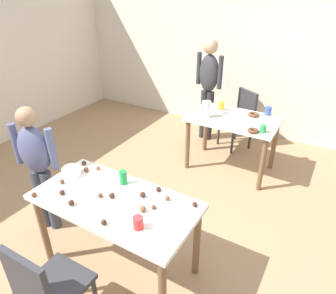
% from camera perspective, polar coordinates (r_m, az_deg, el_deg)
% --- Properties ---
extents(ground_plane, '(6.40, 6.40, 0.00)m').
position_cam_1_polar(ground_plane, '(3.12, -5.73, -18.63)').
color(ground_plane, '#9E7A56').
extents(wall_back, '(6.40, 0.10, 2.60)m').
position_cam_1_polar(wall_back, '(5.13, 15.70, 16.66)').
color(wall_back, beige).
rests_on(wall_back, ground_plane).
extents(dining_table_near, '(1.35, 0.67, 0.75)m').
position_cam_1_polar(dining_table_near, '(2.57, -9.80, -11.43)').
color(dining_table_near, silver).
rests_on(dining_table_near, ground_plane).
extents(dining_table_far, '(1.12, 0.70, 0.75)m').
position_cam_1_polar(dining_table_far, '(4.03, 12.05, 3.93)').
color(dining_table_far, silver).
rests_on(dining_table_far, ground_plane).
extents(chair_near_table, '(0.41, 0.41, 0.87)m').
position_cam_1_polar(chair_near_table, '(2.37, -21.86, -23.12)').
color(chair_near_table, '#2D2D33').
rests_on(chair_near_table, ground_plane).
extents(chair_far_table, '(0.55, 0.55, 0.87)m').
position_cam_1_polar(chair_far_table, '(4.73, 13.37, 5.71)').
color(chair_far_table, '#2D2D33').
rests_on(chair_far_table, ground_plane).
extents(person_girl_near, '(0.45, 0.28, 1.34)m').
position_cam_1_polar(person_girl_near, '(3.12, -23.26, -2.53)').
color(person_girl_near, '#383D4C').
rests_on(person_girl_near, ground_plane).
extents(person_adult_far, '(0.46, 0.26, 1.56)m').
position_cam_1_polar(person_adult_far, '(4.73, 7.58, 12.00)').
color(person_adult_far, '#28282D').
rests_on(person_adult_far, ground_plane).
extents(mixing_bowl, '(0.17, 0.17, 0.08)m').
position_cam_1_polar(mixing_bowl, '(2.86, -17.53, -4.39)').
color(mixing_bowl, white).
rests_on(mixing_bowl, dining_table_near).
extents(soda_can, '(0.07, 0.07, 0.12)m').
position_cam_1_polar(soda_can, '(2.63, -8.38, -5.66)').
color(soda_can, '#198438').
rests_on(soda_can, dining_table_near).
extents(fork_near, '(0.17, 0.02, 0.01)m').
position_cam_1_polar(fork_near, '(2.24, 0.91, -14.43)').
color(fork_near, silver).
rests_on(fork_near, dining_table_near).
extents(cup_near_0, '(0.08, 0.08, 0.09)m').
position_cam_1_polar(cup_near_0, '(2.20, -5.61, -13.91)').
color(cup_near_0, red).
rests_on(cup_near_0, dining_table_near).
extents(cake_ball_0, '(0.05, 0.05, 0.05)m').
position_cam_1_polar(cake_ball_0, '(2.51, -17.65, -9.90)').
color(cake_ball_0, '#3D2319').
rests_on(cake_ball_0, dining_table_near).
extents(cake_ball_1, '(0.04, 0.04, 0.04)m').
position_cam_1_polar(cake_ball_1, '(2.37, -2.70, -11.14)').
color(cake_ball_1, brown).
rests_on(cake_ball_1, dining_table_near).
extents(cake_ball_2, '(0.04, 0.04, 0.04)m').
position_cam_1_polar(cake_ball_2, '(2.99, -15.43, -2.89)').
color(cake_ball_2, '#3D2319').
rests_on(cake_ball_2, dining_table_near).
extents(cake_ball_3, '(0.04, 0.04, 0.04)m').
position_cam_1_polar(cake_ball_3, '(2.28, -11.92, -13.60)').
color(cake_ball_3, '#3D2319').
rests_on(cake_ball_3, dining_table_near).
extents(cake_ball_4, '(0.05, 0.05, 0.05)m').
position_cam_1_polar(cake_ball_4, '(2.51, -10.47, -8.90)').
color(cake_ball_4, '#3D2319').
rests_on(cake_ball_4, dining_table_near).
extents(cake_ball_5, '(0.05, 0.05, 0.05)m').
position_cam_1_polar(cake_ball_5, '(2.64, -19.20, -8.03)').
color(cake_ball_5, '#3D2319').
rests_on(cake_ball_5, dining_table_near).
extents(cake_ball_6, '(0.04, 0.04, 0.04)m').
position_cam_1_polar(cake_ball_6, '(2.39, 5.01, -10.64)').
color(cake_ball_6, '#3D2319').
rests_on(cake_ball_6, dining_table_near).
extents(cake_ball_7, '(0.05, 0.05, 0.05)m').
position_cam_1_polar(cake_ball_7, '(2.35, -4.76, -11.45)').
color(cake_ball_7, brown).
rests_on(cake_ball_7, dining_table_near).
extents(cake_ball_8, '(0.04, 0.04, 0.04)m').
position_cam_1_polar(cake_ball_8, '(2.78, -19.23, -6.11)').
color(cake_ball_8, brown).
rests_on(cake_ball_8, dining_table_near).
extents(cake_ball_9, '(0.04, 0.04, 0.04)m').
position_cam_1_polar(cake_ball_9, '(2.70, -23.78, -8.16)').
color(cake_ball_9, brown).
rests_on(cake_ball_9, dining_table_near).
extents(cake_ball_10, '(0.04, 0.04, 0.04)m').
position_cam_1_polar(cake_ball_10, '(2.88, -12.98, -3.85)').
color(cake_ball_10, brown).
rests_on(cake_ball_10, dining_table_near).
extents(cake_ball_11, '(0.05, 0.05, 0.05)m').
position_cam_1_polar(cake_ball_11, '(2.48, -4.77, -8.85)').
color(cake_ball_11, '#3D2319').
rests_on(cake_ball_11, dining_table_near).
extents(cake_ball_12, '(0.05, 0.05, 0.05)m').
position_cam_1_polar(cake_ball_12, '(2.88, -15.05, -4.02)').
color(cake_ball_12, brown).
rests_on(cake_ball_12, dining_table_near).
extents(cake_ball_13, '(0.04, 0.04, 0.04)m').
position_cam_1_polar(cake_ball_13, '(2.54, -1.81, -7.89)').
color(cake_ball_13, '#3D2319').
rests_on(cake_ball_13, dining_table_near).
extents(cake_ball_14, '(0.04, 0.04, 0.04)m').
position_cam_1_polar(cake_ball_14, '(2.44, -0.16, -9.52)').
color(cake_ball_14, brown).
rests_on(cake_ball_14, dining_table_near).
extents(cake_ball_15, '(0.04, 0.04, 0.04)m').
position_cam_1_polar(cake_ball_15, '(2.53, -12.56, -8.81)').
color(cake_ball_15, brown).
rests_on(cake_ball_15, dining_table_near).
extents(pitcher_far, '(0.12, 0.12, 0.21)m').
position_cam_1_polar(pitcher_far, '(3.90, 7.14, 6.99)').
color(pitcher_far, white).
rests_on(pitcher_far, dining_table_far).
extents(cup_far_0, '(0.08, 0.08, 0.11)m').
position_cam_1_polar(cup_far_0, '(4.16, 18.20, 6.42)').
color(cup_far_0, '#3351B2').
rests_on(cup_far_0, dining_table_far).
extents(cup_far_1, '(0.07, 0.07, 0.09)m').
position_cam_1_polar(cup_far_1, '(3.65, 17.35, 3.28)').
color(cup_far_1, green).
rests_on(cup_far_1, dining_table_far).
extents(cup_far_2, '(0.08, 0.08, 0.11)m').
position_cam_1_polar(cup_far_2, '(4.18, 9.91, 7.57)').
color(cup_far_2, yellow).
rests_on(cup_far_2, dining_table_far).
extents(donut_far_0, '(0.13, 0.13, 0.04)m').
position_cam_1_polar(donut_far_0, '(3.64, 15.63, 2.97)').
color(donut_far_0, brown).
rests_on(donut_far_0, dining_table_far).
extents(donut_far_1, '(0.10, 0.10, 0.03)m').
position_cam_1_polar(donut_far_1, '(4.09, 10.28, 6.43)').
color(donut_far_1, pink).
rests_on(donut_far_1, dining_table_far).
extents(donut_far_2, '(0.14, 0.14, 0.04)m').
position_cam_1_polar(donut_far_2, '(4.08, 15.69, 5.86)').
color(donut_far_2, brown).
rests_on(donut_far_2, dining_table_far).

